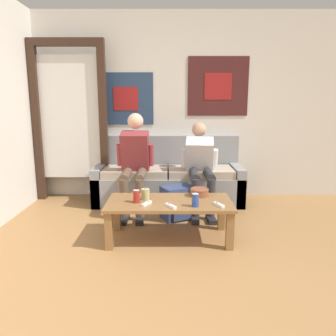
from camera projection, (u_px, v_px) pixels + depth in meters
ground_plane at (177, 311)px, 2.15m from camera, size 18.00×18.00×0.00m
wall_back at (172, 107)px, 4.60m from camera, size 10.00×0.07×2.55m
door_frame at (69, 113)px, 4.40m from camera, size 1.00×0.10×2.15m
couch at (168, 180)px, 4.47m from camera, size 1.97×0.69×0.88m
coffee_table at (169, 207)px, 3.22m from camera, size 1.22×0.59×0.39m
person_seated_adult at (134, 159)px, 4.03m from camera, size 0.47×0.87×1.21m
person_seated_teen at (200, 163)px, 4.06m from camera, size 0.47×0.92×1.09m
backpack at (177, 203)px, 3.82m from camera, size 0.43×0.38×0.38m
ceramic_bowl at (199, 192)px, 3.37m from camera, size 0.19×0.19×0.08m
pillar_candle at (145, 194)px, 3.25m from camera, size 0.08×0.08×0.12m
drink_can_blue at (195, 200)px, 3.03m from camera, size 0.07×0.07×0.12m
drink_can_red at (136, 196)px, 3.15m from camera, size 0.07×0.07×0.12m
game_controller_near_left at (170, 206)px, 3.02m from camera, size 0.11×0.14×0.03m
game_controller_near_right at (218, 205)px, 3.05m from camera, size 0.10×0.14×0.03m
game_controller_far_center at (146, 204)px, 3.09m from camera, size 0.10×0.14×0.03m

